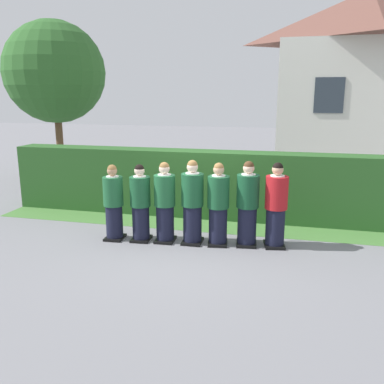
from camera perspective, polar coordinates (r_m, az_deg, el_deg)
name	(u,v)px	position (r m, az deg, el deg)	size (l,w,h in m)	color
ground_plane	(192,242)	(8.49, 0.00, -6.91)	(60.00, 60.00, 0.00)	slate
student_front_row_0	(114,204)	(8.61, -10.73, -1.66)	(0.41, 0.50, 1.56)	black
student_front_row_1	(140,205)	(8.45, -7.11, -1.75)	(0.41, 0.51, 1.58)	black
student_front_row_2	(165,204)	(8.34, -3.75, -1.69)	(0.43, 0.52, 1.64)	black
student_front_row_3	(192,204)	(8.23, 0.06, -1.68)	(0.44, 0.53, 1.69)	black
student_front_row_4	(218,206)	(8.17, 3.62, -1.95)	(0.45, 0.52, 1.65)	black
student_front_row_5	(248,206)	(8.18, 7.64, -1.88)	(0.44, 0.55, 1.69)	black
student_in_red_blazer	(276,207)	(8.20, 11.47, -2.06)	(0.47, 0.54, 1.68)	black
hedge	(211,184)	(10.06, 2.58, 1.08)	(10.09, 0.70, 1.61)	#285623
school_building_main	(364,84)	(16.35, 22.56, 13.58)	(6.15, 4.59, 6.41)	silver
oak_tree_left	(55,72)	(14.96, -18.36, 15.33)	(3.32, 3.32, 5.29)	brown
lawn_strip	(203,226)	(9.51, 1.59, -4.64)	(10.09, 0.90, 0.01)	#477A38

